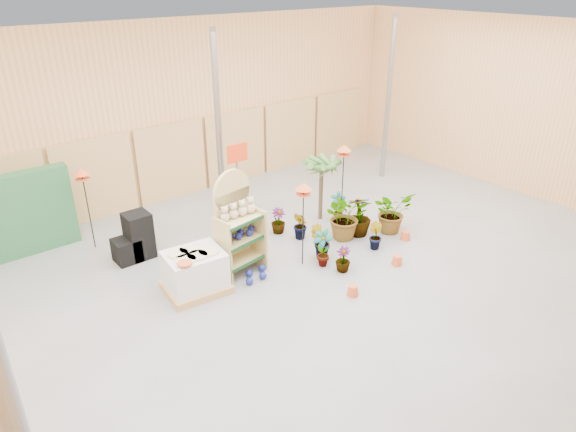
% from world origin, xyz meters
% --- Properties ---
extents(room, '(15.20, 12.10, 4.70)m').
position_xyz_m(room, '(0.00, 0.91, 2.21)').
color(room, slate).
rests_on(room, ground).
extents(display_shelf, '(0.96, 0.68, 2.11)m').
position_xyz_m(display_shelf, '(-0.73, 1.85, 0.97)').
color(display_shelf, tan).
rests_on(display_shelf, ground).
extents(teddy_bears, '(0.78, 0.21, 0.33)m').
position_xyz_m(teddy_bears, '(-0.71, 1.75, 1.34)').
color(teddy_bears, '#D0B890').
rests_on(teddy_bears, display_shelf).
extents(gazing_balls_shelf, '(0.78, 0.27, 0.15)m').
position_xyz_m(gazing_balls_shelf, '(-0.73, 1.73, 0.83)').
color(gazing_balls_shelf, navy).
rests_on(gazing_balls_shelf, display_shelf).
extents(gazing_balls_floor, '(0.63, 0.39, 0.15)m').
position_xyz_m(gazing_balls_floor, '(-0.66, 1.32, 0.07)').
color(gazing_balls_floor, navy).
rests_on(gazing_balls_floor, ground).
extents(pallet_stack, '(1.24, 1.07, 0.84)m').
position_xyz_m(pallet_stack, '(-1.79, 1.67, 0.41)').
color(pallet_stack, tan).
rests_on(pallet_stack, ground).
extents(charcoal_planters, '(0.80, 0.50, 1.00)m').
position_xyz_m(charcoal_planters, '(-2.15, 3.54, 0.42)').
color(charcoal_planters, black).
rests_on(charcoal_planters, ground).
extents(trellis_stock, '(2.00, 0.30, 1.80)m').
position_xyz_m(trellis_stock, '(-3.80, 5.20, 0.90)').
color(trellis_stock, '#266035').
rests_on(trellis_stock, ground).
extents(offer_sign, '(0.50, 0.08, 2.20)m').
position_xyz_m(offer_sign, '(0.10, 2.98, 1.57)').
color(offer_sign, gray).
rests_on(offer_sign, ground).
extents(bird_table_front, '(0.34, 0.34, 1.81)m').
position_xyz_m(bird_table_front, '(0.41, 1.16, 1.68)').
color(bird_table_front, black).
rests_on(bird_table_front, ground).
extents(bird_table_right, '(0.34, 0.34, 1.92)m').
position_xyz_m(bird_table_right, '(2.44, 2.10, 1.78)').
color(bird_table_right, black).
rests_on(bird_table_right, ground).
extents(bird_table_back, '(0.34, 0.34, 1.85)m').
position_xyz_m(bird_table_back, '(-2.68, 4.56, 1.72)').
color(bird_table_back, black).
rests_on(bird_table_back, ground).
extents(palm, '(0.70, 0.70, 1.65)m').
position_xyz_m(palm, '(2.14, 2.52, 1.40)').
color(palm, '#4C3B27').
rests_on(palm, ground).
extents(potted_plant_0, '(0.36, 0.47, 0.81)m').
position_xyz_m(potted_plant_0, '(0.68, 0.85, 0.40)').
color(potted_plant_0, '#447630').
rests_on(potted_plant_0, ground).
extents(potted_plant_1, '(0.52, 0.49, 0.75)m').
position_xyz_m(potted_plant_1, '(0.85, 1.11, 0.38)').
color(potted_plant_1, '#447630').
rests_on(potted_plant_1, ground).
extents(potted_plant_2, '(1.25, 1.20, 1.08)m').
position_xyz_m(potted_plant_2, '(1.91, 1.43, 0.54)').
color(potted_plant_2, '#447630').
rests_on(potted_plant_2, ground).
extents(potted_plant_3, '(0.76, 0.76, 0.96)m').
position_xyz_m(potted_plant_3, '(2.25, 1.34, 0.48)').
color(potted_plant_3, '#447630').
rests_on(potted_plant_3, ground).
extents(potted_plant_4, '(0.46, 0.44, 0.72)m').
position_xyz_m(potted_plant_4, '(2.40, 2.18, 0.36)').
color(potted_plant_4, '#447630').
rests_on(potted_plant_4, ground).
extents(potted_plant_5, '(0.41, 0.45, 0.68)m').
position_xyz_m(potted_plant_5, '(1.07, 2.00, 0.34)').
color(potted_plant_5, '#447630').
rests_on(potted_plant_5, ground).
extents(potted_plant_7, '(0.33, 0.33, 0.54)m').
position_xyz_m(potted_plant_7, '(0.85, 0.43, 0.27)').
color(potted_plant_7, '#447630').
rests_on(potted_plant_7, ground).
extents(potted_plant_9, '(0.37, 0.41, 0.60)m').
position_xyz_m(potted_plant_9, '(2.05, 0.68, 0.30)').
color(potted_plant_9, '#447630').
rests_on(potted_plant_9, ground).
extents(potted_plant_10, '(1.01, 0.92, 0.99)m').
position_xyz_m(potted_plant_10, '(2.96, 1.00, 0.50)').
color(potted_plant_10, '#447630').
rests_on(potted_plant_10, ground).
extents(potted_plant_11, '(0.37, 0.37, 0.60)m').
position_xyz_m(potted_plant_11, '(0.88, 2.57, 0.30)').
color(potted_plant_11, '#447630').
rests_on(potted_plant_11, ground).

